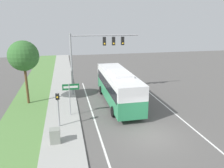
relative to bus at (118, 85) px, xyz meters
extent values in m
plane|color=#565451|center=(0.75, -6.97, -1.86)|extent=(80.00, 80.00, 0.00)
cube|color=#9E9E99|center=(-5.45, -6.97, -1.80)|extent=(2.80, 80.00, 0.12)
cube|color=#568442|center=(-8.65, -6.97, -1.81)|extent=(3.60, 80.00, 0.10)
cube|color=silver|center=(-2.85, -6.97, -1.86)|extent=(0.14, 30.00, 0.01)
cube|color=silver|center=(4.35, -6.97, -1.86)|extent=(0.14, 30.00, 0.01)
cube|color=#2D8956|center=(0.00, 0.01, -0.69)|extent=(2.45, 10.06, 1.49)
cube|color=white|center=(0.00, 0.01, 0.66)|extent=(2.45, 10.06, 1.22)
cube|color=black|center=(0.00, 0.01, 0.24)|extent=(2.49, 9.25, 0.92)
cube|color=white|center=(0.00, -0.74, 1.38)|extent=(1.72, 3.52, 0.24)
cylinder|color=black|center=(-1.18, 3.13, -1.40)|extent=(0.28, 0.92, 0.92)
cylinder|color=black|center=(1.18, 3.13, -1.40)|extent=(0.28, 0.92, 0.92)
cylinder|color=black|center=(-1.18, -3.11, -1.40)|extent=(0.28, 0.92, 0.92)
cylinder|color=black|center=(1.18, -3.11, -1.40)|extent=(0.28, 0.92, 0.92)
cylinder|color=#939399|center=(-4.30, 3.44, 1.50)|extent=(0.20, 0.20, 6.72)
cylinder|color=#939399|center=(-0.60, 3.44, 4.61)|extent=(7.39, 0.14, 0.14)
cube|color=black|center=(-0.70, 3.44, 3.99)|extent=(0.32, 0.28, 0.90)
sphere|color=yellow|center=(-0.70, 3.26, 3.74)|extent=(0.18, 0.18, 0.18)
cube|color=black|center=(0.32, 3.44, 3.99)|extent=(0.32, 0.28, 0.90)
sphere|color=yellow|center=(0.32, 3.26, 3.74)|extent=(0.18, 0.18, 0.18)
cube|color=black|center=(1.34, 3.44, 3.99)|extent=(0.32, 0.28, 0.90)
sphere|color=yellow|center=(1.34, 3.26, 3.74)|extent=(0.18, 0.18, 0.18)
cylinder|color=#939399|center=(-5.68, -4.15, -0.48)|extent=(0.12, 0.12, 2.76)
cube|color=black|center=(-5.68, -4.15, 0.68)|extent=(0.28, 0.24, 0.44)
sphere|color=yellow|center=(-5.68, -4.30, 0.68)|extent=(0.14, 0.14, 0.14)
cylinder|color=#939399|center=(-4.77, -2.18, -0.39)|extent=(0.08, 0.08, 2.94)
cube|color=#145B2D|center=(-4.63, -2.18, 0.77)|extent=(1.40, 0.03, 0.53)
cube|color=white|center=(-4.63, -2.20, 0.77)|extent=(1.19, 0.01, 0.18)
cube|color=gray|center=(-5.92, -6.54, -1.24)|extent=(0.66, 0.59, 1.00)
cylinder|color=brown|center=(-8.75, 1.66, 0.17)|extent=(0.24, 0.24, 3.86)
sphere|color=#33662D|center=(-8.75, 1.66, 2.95)|extent=(2.85, 2.85, 2.85)
camera|label=1|loc=(-4.99, -20.01, 6.11)|focal=35.00mm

